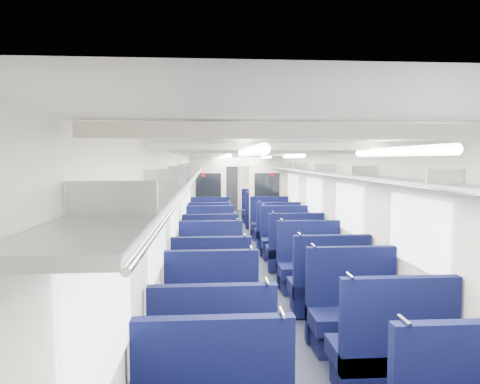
% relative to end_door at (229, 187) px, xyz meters
% --- Properties ---
extents(floor, '(2.80, 18.00, 0.01)m').
position_rel_end_door_xyz_m(floor, '(0.00, -8.94, -1.00)').
color(floor, black).
rests_on(floor, ground).
extents(ceiling, '(2.80, 18.00, 0.01)m').
position_rel_end_door_xyz_m(ceiling, '(0.00, -8.94, 1.35)').
color(ceiling, white).
rests_on(ceiling, wall_left).
extents(wall_left, '(0.02, 18.00, 2.35)m').
position_rel_end_door_xyz_m(wall_left, '(-1.40, -8.94, 0.18)').
color(wall_left, beige).
rests_on(wall_left, floor).
extents(dado_left, '(0.03, 17.90, 0.70)m').
position_rel_end_door_xyz_m(dado_left, '(-1.39, -8.94, -0.65)').
color(dado_left, black).
rests_on(dado_left, floor).
extents(wall_right, '(0.02, 18.00, 2.35)m').
position_rel_end_door_xyz_m(wall_right, '(1.40, -8.94, 0.18)').
color(wall_right, beige).
rests_on(wall_right, floor).
extents(dado_right, '(0.03, 17.90, 0.70)m').
position_rel_end_door_xyz_m(dado_right, '(1.39, -8.94, -0.65)').
color(dado_right, black).
rests_on(dado_right, floor).
extents(wall_far, '(2.80, 0.02, 2.35)m').
position_rel_end_door_xyz_m(wall_far, '(0.00, 0.06, 0.18)').
color(wall_far, beige).
rests_on(wall_far, floor).
extents(luggage_rack_left, '(0.36, 17.40, 0.18)m').
position_rel_end_door_xyz_m(luggage_rack_left, '(-1.21, -8.94, 0.97)').
color(luggage_rack_left, '#B2B5BA').
rests_on(luggage_rack_left, wall_left).
extents(luggage_rack_right, '(0.36, 17.40, 0.18)m').
position_rel_end_door_xyz_m(luggage_rack_right, '(1.21, -8.94, 0.97)').
color(luggage_rack_right, '#B2B5BA').
rests_on(luggage_rack_right, wall_right).
extents(windows, '(2.78, 15.60, 0.75)m').
position_rel_end_door_xyz_m(windows, '(0.00, -9.40, 0.42)').
color(windows, white).
rests_on(windows, wall_left).
extents(ceiling_fittings, '(2.70, 16.06, 0.11)m').
position_rel_end_door_xyz_m(ceiling_fittings, '(0.00, -9.20, 1.29)').
color(ceiling_fittings, beige).
rests_on(ceiling_fittings, ceiling).
extents(end_door, '(0.75, 0.06, 2.00)m').
position_rel_end_door_xyz_m(end_door, '(0.00, 0.00, 0.00)').
color(end_door, black).
rests_on(end_door, floor).
extents(bulkhead, '(2.80, 0.10, 2.35)m').
position_rel_end_door_xyz_m(bulkhead, '(-0.00, -5.77, 0.23)').
color(bulkhead, beige).
rests_on(bulkhead, floor).
extents(seat_4, '(1.08, 0.59, 1.20)m').
position_rel_end_door_xyz_m(seat_4, '(-0.83, -14.94, -0.63)').
color(seat_4, '#0B0F37').
rests_on(seat_4, floor).
extents(seat_5, '(1.08, 0.59, 1.20)m').
position_rel_end_door_xyz_m(seat_5, '(0.83, -14.82, -0.63)').
color(seat_5, '#0B0F37').
rests_on(seat_5, floor).
extents(seat_6, '(1.08, 0.59, 1.20)m').
position_rel_end_door_xyz_m(seat_6, '(-0.83, -13.88, -0.63)').
color(seat_6, '#0B0F37').
rests_on(seat_6, floor).
extents(seat_7, '(1.08, 0.59, 1.20)m').
position_rel_end_door_xyz_m(seat_7, '(0.83, -13.79, -0.63)').
color(seat_7, '#0B0F37').
rests_on(seat_7, floor).
extents(seat_8, '(1.08, 0.59, 1.20)m').
position_rel_end_door_xyz_m(seat_8, '(-0.83, -12.72, -0.63)').
color(seat_8, '#0B0F37').
rests_on(seat_8, floor).
extents(seat_9, '(1.08, 0.59, 1.20)m').
position_rel_end_door_xyz_m(seat_9, '(0.83, -12.70, -0.63)').
color(seat_9, '#0B0F37').
rests_on(seat_9, floor).
extents(seat_10, '(1.08, 0.59, 1.20)m').
position_rel_end_door_xyz_m(seat_10, '(-0.83, -11.50, -0.63)').
color(seat_10, '#0B0F37').
rests_on(seat_10, floor).
extents(seat_11, '(1.08, 0.59, 1.20)m').
position_rel_end_door_xyz_m(seat_11, '(0.83, -11.58, -0.63)').
color(seat_11, '#0B0F37').
rests_on(seat_11, floor).
extents(seat_12, '(1.08, 0.59, 1.20)m').
position_rel_end_door_xyz_m(seat_12, '(-0.83, -10.31, -0.63)').
color(seat_12, '#0B0F37').
rests_on(seat_12, floor).
extents(seat_13, '(1.08, 0.59, 1.20)m').
position_rel_end_door_xyz_m(seat_13, '(0.83, -10.26, -0.63)').
color(seat_13, '#0B0F37').
rests_on(seat_13, floor).
extents(seat_14, '(1.08, 0.59, 1.20)m').
position_rel_end_door_xyz_m(seat_14, '(-0.83, -9.08, -0.63)').
color(seat_14, '#0B0F37').
rests_on(seat_14, floor).
extents(seat_15, '(1.08, 0.59, 1.20)m').
position_rel_end_door_xyz_m(seat_15, '(0.83, -9.18, -0.63)').
color(seat_15, '#0B0F37').
rests_on(seat_15, floor).
extents(seat_16, '(1.08, 0.59, 1.20)m').
position_rel_end_door_xyz_m(seat_16, '(-0.83, -8.06, -0.63)').
color(seat_16, '#0B0F37').
rests_on(seat_16, floor).
extents(seat_17, '(1.08, 0.59, 1.20)m').
position_rel_end_door_xyz_m(seat_17, '(0.83, -8.10, -0.63)').
color(seat_17, '#0B0F37').
rests_on(seat_17, floor).
extents(seat_18, '(1.08, 0.59, 1.20)m').
position_rel_end_door_xyz_m(seat_18, '(-0.83, -6.86, -0.63)').
color(seat_18, '#0B0F37').
rests_on(seat_18, floor).
extents(seat_19, '(1.08, 0.59, 1.20)m').
position_rel_end_door_xyz_m(seat_19, '(0.83, -6.80, -0.63)').
color(seat_19, '#0B0F37').
rests_on(seat_19, floor).
extents(seat_20, '(1.08, 0.59, 1.20)m').
position_rel_end_door_xyz_m(seat_20, '(-0.83, -4.71, -0.63)').
color(seat_20, '#0B0F37').
rests_on(seat_20, floor).
extents(seat_21, '(1.08, 0.59, 1.20)m').
position_rel_end_door_xyz_m(seat_21, '(0.83, -4.90, -0.63)').
color(seat_21, '#0B0F37').
rests_on(seat_21, floor).
extents(seat_22, '(1.08, 0.59, 1.20)m').
position_rel_end_door_xyz_m(seat_22, '(-0.83, -3.72, -0.63)').
color(seat_22, '#0B0F37').
rests_on(seat_22, floor).
extents(seat_23, '(1.08, 0.59, 1.20)m').
position_rel_end_door_xyz_m(seat_23, '(0.83, -3.62, -0.63)').
color(seat_23, '#0B0F37').
rests_on(seat_23, floor).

